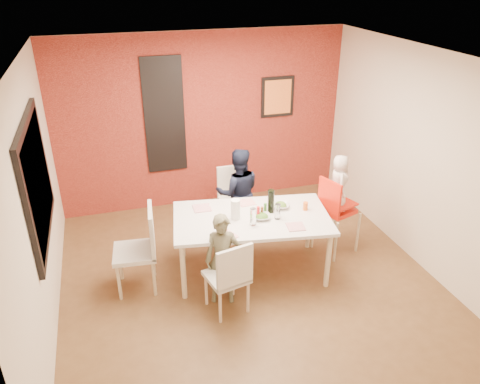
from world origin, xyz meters
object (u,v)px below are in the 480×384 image
object	(u,v)px
chair_far	(233,194)
child_far	(238,193)
high_chair	(335,208)
wine_bottle	(271,201)
child_near	(223,260)
toddler	(339,183)
dining_table	(252,222)
chair_left	(142,245)
paper_towel_roll	(235,209)
chair_near	(230,275)

from	to	relation	value
chair_far	child_far	xyz separation A→B (m)	(0.00, -0.24, 0.14)
high_chair	wine_bottle	bearing A→B (deg)	75.51
child_near	toddler	size ratio (longest dim) A/B	1.49
dining_table	chair_left	world-z (taller)	chair_left
chair_left	child_near	xyz separation A→B (m)	(0.84, -0.52, -0.03)
wine_bottle	paper_towel_roll	size ratio (longest dim) A/B	1.20
dining_table	high_chair	size ratio (longest dim) A/B	1.87
paper_towel_roll	child_near	bearing A→B (deg)	-121.58
high_chair	child_near	bearing A→B (deg)	89.97
chair_near	wine_bottle	xyz separation A→B (m)	(0.74, 0.74, 0.42)
chair_left	toddler	world-z (taller)	toddler
chair_far	paper_towel_roll	xyz separation A→B (m)	(-0.31, -1.16, 0.40)
toddler	paper_towel_roll	xyz separation A→B (m)	(-1.43, -0.12, -0.10)
chair_far	chair_left	distance (m)	1.82
chair_far	child_far	distance (m)	0.28
high_chair	paper_towel_roll	world-z (taller)	high_chair
chair_near	child_near	distance (m)	0.24
high_chair	child_near	size ratio (longest dim) A/B	0.98
high_chair	toddler	bearing A→B (deg)	-78.60
paper_towel_roll	toddler	bearing A→B (deg)	4.73
chair_far	child_far	size ratio (longest dim) A/B	0.70
chair_left	high_chair	bearing A→B (deg)	97.14
chair_left	paper_towel_roll	size ratio (longest dim) A/B	4.20
child_near	child_far	distance (m)	1.51
child_near	paper_towel_roll	xyz separation A→B (m)	(0.29, 0.47, 0.35)
dining_table	child_near	world-z (taller)	child_near
dining_table	paper_towel_roll	world-z (taller)	paper_towel_roll
dining_table	chair_left	xyz separation A→B (m)	(-1.33, 0.06, -0.13)
high_chair	child_near	distance (m)	1.79
chair_far	paper_towel_roll	distance (m)	1.26
chair_near	paper_towel_roll	bearing A→B (deg)	-123.46
chair_near	paper_towel_roll	world-z (taller)	paper_towel_roll
child_near	child_far	xyz separation A→B (m)	(0.60, 1.39, 0.10)
dining_table	wine_bottle	size ratio (longest dim) A/B	6.76
dining_table	chair_left	bearing A→B (deg)	177.25
child_near	dining_table	bearing A→B (deg)	58.54
chair_left	high_chair	world-z (taller)	high_chair
chair_left	child_near	size ratio (longest dim) A/B	0.95
wine_bottle	chair_far	bearing A→B (deg)	97.81
paper_towel_roll	chair_left	bearing A→B (deg)	177.61
toddler	wine_bottle	xyz separation A→B (m)	(-0.96, -0.09, -0.08)
toddler	wine_bottle	world-z (taller)	toddler
dining_table	toddler	distance (m)	1.27
dining_table	chair_left	distance (m)	1.34
chair_left	child_near	distance (m)	0.99
wine_bottle	paper_towel_roll	bearing A→B (deg)	-176.20
chair_left	toddler	size ratio (longest dim) A/B	1.41
toddler	paper_towel_roll	bearing A→B (deg)	111.28
chair_far	child_near	xyz separation A→B (m)	(-0.60, -1.63, 0.04)
toddler	paper_towel_roll	size ratio (longest dim) A/B	2.98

